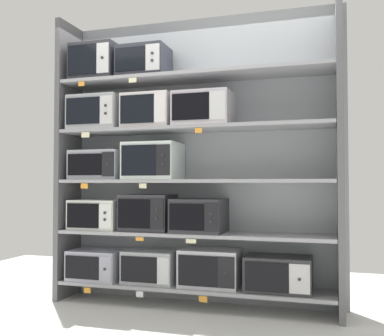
# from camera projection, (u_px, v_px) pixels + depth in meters

# --- Properties ---
(back_panel) EXTENTS (2.61, 0.04, 2.60)m
(back_panel) POSITION_uv_depth(u_px,v_px,m) (199.00, 158.00, 4.19)
(back_panel) COLOR #9EA3A8
(back_panel) RESTS_ON ground
(upright_left) EXTENTS (0.05, 0.41, 2.60)m
(upright_left) POSITION_uv_depth(u_px,v_px,m) (68.00, 159.00, 4.34)
(upright_left) COLOR #5B5B5E
(upright_left) RESTS_ON ground
(upright_right) EXTENTS (0.05, 0.41, 2.60)m
(upright_right) POSITION_uv_depth(u_px,v_px,m) (340.00, 154.00, 3.62)
(upright_right) COLOR #5B5B5E
(upright_right) RESTS_ON ground
(shelf_0) EXTENTS (2.41, 0.41, 0.03)m
(shelf_0) POSITION_uv_depth(u_px,v_px,m) (192.00, 287.00, 3.94)
(shelf_0) COLOR #99999E
(shelf_0) RESTS_ON ground
(microwave_0) EXTENTS (0.48, 0.41, 0.27)m
(microwave_0) POSITION_uv_depth(u_px,v_px,m) (98.00, 264.00, 4.20)
(microwave_0) COLOR #9B9CAB
(microwave_0) RESTS_ON shelf_0
(microwave_1) EXTENTS (0.47, 0.34, 0.29)m
(microwave_1) POSITION_uv_depth(u_px,v_px,m) (151.00, 266.00, 4.05)
(microwave_1) COLOR #999EA1
(microwave_1) RESTS_ON shelf_0
(microwave_2) EXTENTS (0.51, 0.34, 0.32)m
(microwave_2) POSITION_uv_depth(u_px,v_px,m) (210.00, 268.00, 3.89)
(microwave_2) COLOR #B9B8BF
(microwave_2) RESTS_ON shelf_0
(microwave_3) EXTENTS (0.54, 0.35, 0.28)m
(microwave_3) POSITION_uv_depth(u_px,v_px,m) (278.00, 274.00, 3.73)
(microwave_3) COLOR #313032
(microwave_3) RESTS_ON shelf_0
(price_tag_0) EXTENTS (0.07, 0.00, 0.05)m
(price_tag_0) POSITION_uv_depth(u_px,v_px,m) (87.00, 290.00, 4.00)
(price_tag_0) COLOR orange
(price_tag_1) EXTENTS (0.06, 0.00, 0.05)m
(price_tag_1) POSITION_uv_depth(u_px,v_px,m) (140.00, 294.00, 3.86)
(price_tag_1) COLOR white
(price_tag_2) EXTENTS (0.07, 0.00, 0.05)m
(price_tag_2) POSITION_uv_depth(u_px,v_px,m) (203.00, 299.00, 3.69)
(price_tag_2) COLOR orange
(shelf_1) EXTENTS (2.41, 0.41, 0.03)m
(shelf_1) POSITION_uv_depth(u_px,v_px,m) (192.00, 234.00, 3.96)
(shelf_1) COLOR #99999E
(microwave_4) EXTENTS (0.47, 0.37, 0.27)m
(microwave_4) POSITION_uv_depth(u_px,v_px,m) (98.00, 214.00, 4.22)
(microwave_4) COLOR silver
(microwave_4) RESTS_ON shelf_1
(microwave_5) EXTENTS (0.45, 0.37, 0.32)m
(microwave_5) POSITION_uv_depth(u_px,v_px,m) (148.00, 213.00, 4.08)
(microwave_5) COLOR #302E33
(microwave_5) RESTS_ON shelf_1
(microwave_6) EXTENTS (0.44, 0.43, 0.29)m
(microwave_6) POSITION_uv_depth(u_px,v_px,m) (200.00, 216.00, 3.94)
(microwave_6) COLOR #2C2B30
(microwave_6) RESTS_ON shelf_1
(price_tag_3) EXTENTS (0.07, 0.00, 0.03)m
(price_tag_3) POSITION_uv_depth(u_px,v_px,m) (140.00, 239.00, 3.87)
(price_tag_3) COLOR orange
(price_tag_4) EXTENTS (0.09, 0.00, 0.03)m
(price_tag_4) POSITION_uv_depth(u_px,v_px,m) (191.00, 241.00, 3.74)
(price_tag_4) COLOR beige
(shelf_2) EXTENTS (2.41, 0.41, 0.03)m
(shelf_2) POSITION_uv_depth(u_px,v_px,m) (192.00, 181.00, 3.97)
(shelf_2) COLOR #99999E
(microwave_7) EXTENTS (0.49, 0.36, 0.27)m
(microwave_7) POSITION_uv_depth(u_px,v_px,m) (99.00, 165.00, 4.24)
(microwave_7) COLOR #9BA1AA
(microwave_7) RESTS_ON shelf_2
(microwave_8) EXTENTS (0.48, 0.40, 0.33)m
(microwave_8) POSITION_uv_depth(u_px,v_px,m) (153.00, 161.00, 4.08)
(microwave_8) COLOR silver
(microwave_8) RESTS_ON shelf_2
(price_tag_5) EXTENTS (0.07, 0.00, 0.05)m
(price_tag_5) POSITION_uv_depth(u_px,v_px,m) (84.00, 186.00, 4.04)
(price_tag_5) COLOR orange
(price_tag_6) EXTENTS (0.07, 0.00, 0.04)m
(price_tag_6) POSITION_uv_depth(u_px,v_px,m) (143.00, 186.00, 3.88)
(price_tag_6) COLOR beige
(shelf_3) EXTENTS (2.41, 0.41, 0.03)m
(shelf_3) POSITION_uv_depth(u_px,v_px,m) (192.00, 129.00, 3.99)
(shelf_3) COLOR #99999E
(microwave_9) EXTENTS (0.49, 0.43, 0.31)m
(microwave_9) POSITION_uv_depth(u_px,v_px,m) (100.00, 114.00, 4.25)
(microwave_9) COLOR #9A9DA3
(microwave_9) RESTS_ON shelf_3
(microwave_10) EXTENTS (0.44, 0.38, 0.31)m
(microwave_10) POSITION_uv_depth(u_px,v_px,m) (150.00, 112.00, 4.10)
(microwave_10) COLOR silver
(microwave_10) RESTS_ON shelf_3
(microwave_11) EXTENTS (0.49, 0.42, 0.29)m
(microwave_11) POSITION_uv_depth(u_px,v_px,m) (204.00, 110.00, 3.96)
(microwave_11) COLOR #BAB3BC
(microwave_11) RESTS_ON shelf_3
(price_tag_7) EXTENTS (0.08, 0.00, 0.05)m
(price_tag_7) POSITION_uv_depth(u_px,v_px,m) (85.00, 135.00, 4.06)
(price_tag_7) COLOR beige
(price_tag_8) EXTENTS (0.06, 0.00, 0.04)m
(price_tag_8) POSITION_uv_depth(u_px,v_px,m) (198.00, 130.00, 3.75)
(price_tag_8) COLOR orange
(shelf_4) EXTENTS (2.41, 0.41, 0.03)m
(shelf_4) POSITION_uv_depth(u_px,v_px,m) (192.00, 77.00, 4.00)
(shelf_4) COLOR #99999E
(microwave_12) EXTENTS (0.44, 0.39, 0.34)m
(microwave_12) POSITION_uv_depth(u_px,v_px,m) (98.00, 64.00, 4.28)
(microwave_12) COLOR #2D2C33
(microwave_12) RESTS_ON shelf_4
(microwave_13) EXTENTS (0.44, 0.34, 0.29)m
(microwave_13) POSITION_uv_depth(u_px,v_px,m) (144.00, 63.00, 4.14)
(microwave_13) COLOR #2D2F3A
(microwave_13) RESTS_ON shelf_4
(price_tag_9) EXTENTS (0.06, 0.00, 0.04)m
(price_tag_9) POSITION_uv_depth(u_px,v_px,m) (81.00, 84.00, 4.09)
(price_tag_9) COLOR orange
(price_tag_10) EXTENTS (0.07, 0.00, 0.04)m
(price_tag_10) POSITION_uv_depth(u_px,v_px,m) (133.00, 80.00, 3.94)
(price_tag_10) COLOR beige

